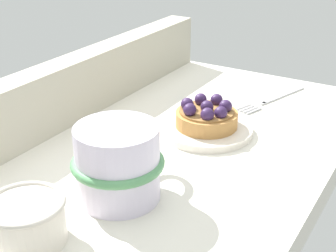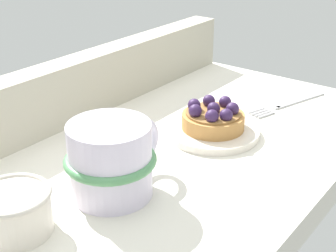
# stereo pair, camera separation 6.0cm
# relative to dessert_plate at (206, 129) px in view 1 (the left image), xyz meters

# --- Properties ---
(ground_plane) EXTENTS (0.68, 0.41, 0.04)m
(ground_plane) POSITION_rel_dessert_plate_xyz_m (-0.05, 0.02, -0.03)
(ground_plane) COLOR silver
(window_rail_back) EXTENTS (0.66, 0.04, 0.09)m
(window_rail_back) POSITION_rel_dessert_plate_xyz_m (-0.05, 0.20, 0.04)
(window_rail_back) COLOR #B2AD99
(window_rail_back) RESTS_ON ground_plane
(dessert_plate) EXTENTS (0.13, 0.13, 0.01)m
(dessert_plate) POSITION_rel_dessert_plate_xyz_m (0.00, 0.00, 0.00)
(dessert_plate) COLOR silver
(dessert_plate) RESTS_ON ground_plane
(raspberry_tart) EXTENTS (0.09, 0.09, 0.04)m
(raspberry_tart) POSITION_rel_dessert_plate_xyz_m (-0.00, -0.00, 0.02)
(raspberry_tart) COLOR #B77F42
(raspberry_tart) RESTS_ON dessert_plate
(coffee_mug) EXTENTS (0.13, 0.10, 0.09)m
(coffee_mug) POSITION_rel_dessert_plate_xyz_m (-0.20, 0.01, 0.04)
(coffee_mug) COLOR silver
(coffee_mug) RESTS_ON ground_plane
(dessert_fork) EXTENTS (0.16, 0.06, 0.01)m
(dessert_fork) POSITION_rel_dessert_plate_xyz_m (0.17, -0.04, -0.00)
(dessert_fork) COLOR #B7B7BC
(dessert_fork) RESTS_ON ground_plane
(sugar_bowl) EXTENTS (0.08, 0.08, 0.05)m
(sugar_bowl) POSITION_rel_dessert_plate_xyz_m (-0.31, 0.04, 0.02)
(sugar_bowl) COLOR silver
(sugar_bowl) RESTS_ON ground_plane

